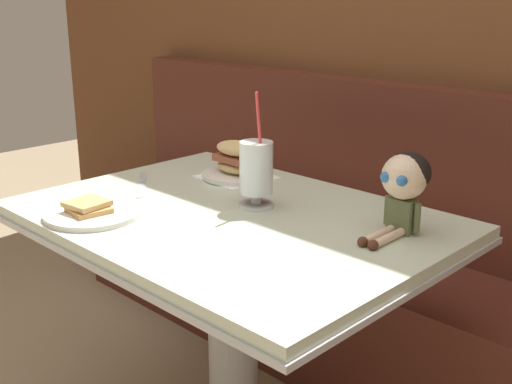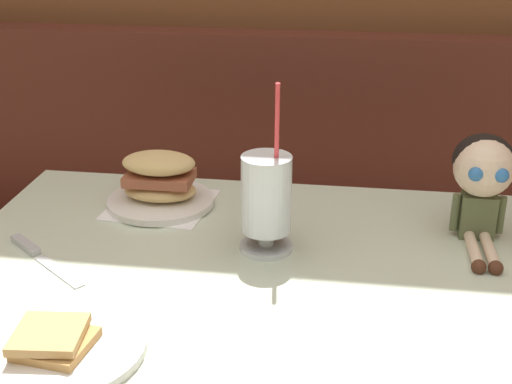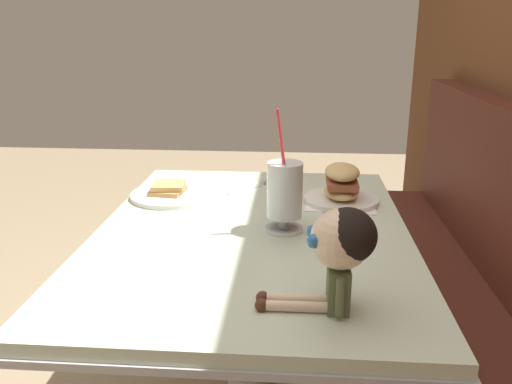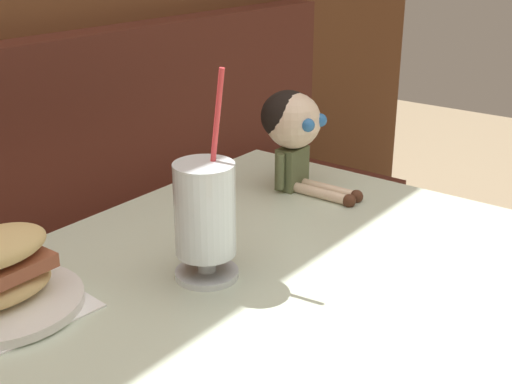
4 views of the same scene
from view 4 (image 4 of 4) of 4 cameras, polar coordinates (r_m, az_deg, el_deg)
booth_bench at (r=1.61m, az=-19.25°, el=-14.15°), size 2.60×0.48×1.00m
milkshake_glass at (r=0.99m, az=-4.31°, el=-1.97°), size 0.10×0.10×0.32m
seated_doll at (r=1.33m, az=3.14°, el=5.57°), size 0.11×0.22×0.20m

